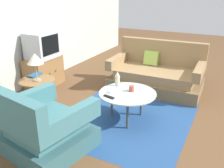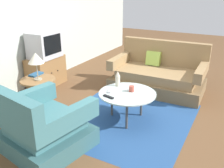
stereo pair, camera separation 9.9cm
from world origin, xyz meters
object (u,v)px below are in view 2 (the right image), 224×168
(tv_stand, at_px, (46,71))
(book, at_px, (36,74))
(side_table, at_px, (39,88))
(tv_remote_silver, at_px, (110,91))
(mug, at_px, (132,89))
(tv_remote_dark, at_px, (108,97))
(table_lamp, at_px, (36,59))
(couch, at_px, (158,75))
(armchair, at_px, (42,128))
(television, at_px, (44,45))
(vase, at_px, (118,79))
(coffee_table, at_px, (127,95))

(tv_stand, distance_m, book, 1.02)
(side_table, distance_m, tv_remote_silver, 1.16)
(mug, distance_m, tv_remote_dark, 0.41)
(table_lamp, distance_m, mug, 1.52)
(couch, bearing_deg, armchair, 74.83)
(side_table, bearing_deg, mug, -70.03)
(side_table, xyz_separation_m, tv_remote_silver, (0.35, -1.10, 0.05))
(couch, xyz_separation_m, mug, (-1.32, -0.01, 0.20))
(television, xyz_separation_m, book, (-0.81, -0.53, -0.27))
(table_lamp, xyz_separation_m, tv_remote_dark, (0.17, -1.17, -0.45))
(television, height_order, book, television)
(vase, relative_size, tv_remote_silver, 1.46)
(table_lamp, height_order, book, table_lamp)
(side_table, bearing_deg, tv_stand, 37.16)
(side_table, bearing_deg, television, 36.36)
(tv_remote_dark, bearing_deg, table_lamp, 21.63)
(side_table, relative_size, television, 0.96)
(mug, distance_m, tv_remote_silver, 0.33)
(mug, bearing_deg, vase, 70.84)
(book, bearing_deg, couch, -45.02)
(tv_stand, bearing_deg, television, -90.00)
(vase, height_order, tv_remote_dark, vase)
(book, bearing_deg, side_table, -131.86)
(tv_remote_dark, bearing_deg, armchair, 77.42)
(tv_stand, distance_m, table_lamp, 1.36)
(coffee_table, relative_size, tv_stand, 1.13)
(coffee_table, bearing_deg, tv_stand, 76.01)
(mug, bearing_deg, side_table, 109.97)
(mug, bearing_deg, tv_stand, 78.33)
(couch, distance_m, television, 2.33)
(television, distance_m, book, 1.01)
(coffee_table, xyz_separation_m, book, (-0.29, 1.53, 0.16))
(tv_stand, distance_m, television, 0.55)
(armchair, distance_m, tv_stand, 2.24)
(coffee_table, distance_m, book, 1.56)
(couch, bearing_deg, coffee_table, 87.68)
(tv_stand, height_order, mug, tv_stand)
(couch, height_order, side_table, couch)
(coffee_table, distance_m, table_lamp, 1.49)
(coffee_table, bearing_deg, mug, -21.31)
(table_lamp, bearing_deg, side_table, 57.37)
(vase, height_order, tv_remote_silver, vase)
(couch, height_order, book, couch)
(vase, relative_size, mug, 1.94)
(tv_remote_dark, bearing_deg, tv_remote_silver, -51.82)
(table_lamp, bearing_deg, vase, -59.99)
(mug, bearing_deg, tv_remote_dark, 150.55)
(table_lamp, distance_m, vase, 1.29)
(television, relative_size, mug, 4.67)
(vase, xyz_separation_m, book, (-0.47, 1.27, 0.01))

